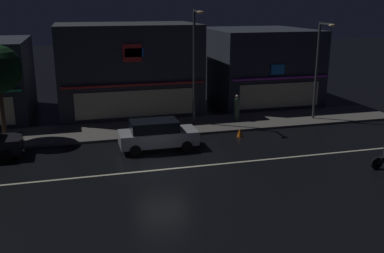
% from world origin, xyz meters
% --- Properties ---
extents(ground_plane, '(140.00, 140.00, 0.00)m').
position_xyz_m(ground_plane, '(0.00, 0.00, 0.00)').
color(ground_plane, black).
extents(lane_divider_stripe, '(34.00, 0.16, 0.01)m').
position_xyz_m(lane_divider_stripe, '(0.00, 0.00, 0.01)').
color(lane_divider_stripe, beige).
rests_on(lane_divider_stripe, ground).
extents(sidewalk_far, '(35.79, 4.04, 0.14)m').
position_xyz_m(sidewalk_far, '(0.00, 7.24, 0.07)').
color(sidewalk_far, '#5B5954').
rests_on(sidewalk_far, ground).
extents(storefront_center_block, '(7.93, 8.86, 5.90)m').
position_xyz_m(storefront_center_block, '(10.74, 13.61, 2.95)').
color(storefront_center_block, '#2D333D').
rests_on(storefront_center_block, ground).
extents(storefront_right_block, '(10.07, 6.82, 6.49)m').
position_xyz_m(storefront_right_block, '(-0.00, 12.59, 3.24)').
color(storefront_right_block, '#383A3F').
rests_on(storefront_right_block, ground).
extents(streetlamp_west, '(0.44, 1.64, 7.39)m').
position_xyz_m(streetlamp_west, '(3.67, 7.30, 4.48)').
color(streetlamp_west, '#47494C').
rests_on(streetlamp_west, sidewalk_far).
extents(streetlamp_mid, '(0.44, 1.64, 6.57)m').
position_xyz_m(streetlamp_mid, '(12.07, 6.38, 4.05)').
color(streetlamp_mid, '#47494C').
rests_on(streetlamp_mid, sidewalk_far).
extents(pedestrian_on_sidewalk, '(0.36, 0.36, 1.77)m').
position_xyz_m(pedestrian_on_sidewalk, '(6.69, 7.50, 0.96)').
color(pedestrian_on_sidewalk, '#4C664C').
rests_on(pedestrian_on_sidewalk, sidewalk_far).
extents(parked_car_trailing, '(4.30, 1.98, 1.67)m').
position_xyz_m(parked_car_trailing, '(0.35, 3.16, 0.87)').
color(parked_car_trailing, '#9EA0A5').
rests_on(parked_car_trailing, ground).
extents(traffic_cone, '(0.36, 0.36, 0.55)m').
position_xyz_m(traffic_cone, '(5.68, 4.22, 0.28)').
color(traffic_cone, orange).
rests_on(traffic_cone, ground).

